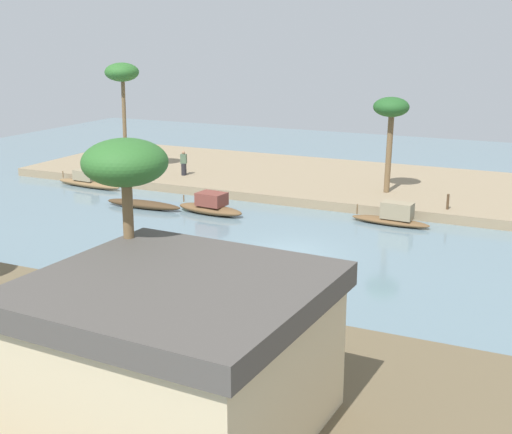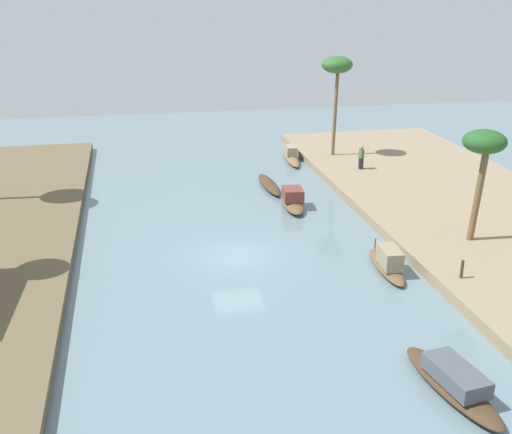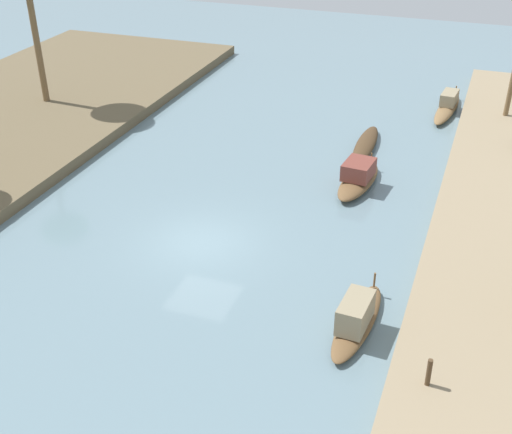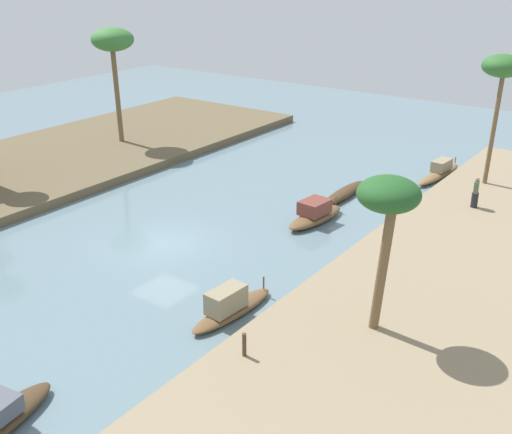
{
  "view_description": "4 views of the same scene",
  "coord_description": "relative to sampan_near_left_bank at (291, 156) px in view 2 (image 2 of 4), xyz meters",
  "views": [
    {
      "loc": [
        -11.6,
        28.23,
        9.9
      ],
      "look_at": [
        3.36,
        -3.57,
        0.42
      ],
      "focal_mm": 48.56,
      "sensor_mm": 36.0,
      "label": 1
    },
    {
      "loc": [
        -28.6,
        4.81,
        12.67
      ],
      "look_at": [
        2.58,
        -1.45,
        1.03
      ],
      "focal_mm": 44.53,
      "sensor_mm": 36.0,
      "label": 2
    },
    {
      "loc": [
        -20.56,
        -9.52,
        13.64
      ],
      "look_at": [
        1.31,
        -1.71,
        0.74
      ],
      "focal_mm": 49.26,
      "sensor_mm": 36.0,
      "label": 3
    },
    {
      "loc": [
        -19.32,
        -19.46,
        12.68
      ],
      "look_at": [
        4.49,
        -2.28,
        0.45
      ],
      "focal_mm": 43.91,
      "sensor_mm": 36.0,
      "label": 4
    }
  ],
  "objects": [
    {
      "name": "riverbank_left",
      "position": [
        -17.22,
        -7.36,
        -0.1
      ],
      "size": [
        47.93,
        13.06,
        0.54
      ],
      "primitive_type": "cube",
      "color": "#937F60",
      "rests_on": "ground"
    },
    {
      "name": "sampan_open_hull",
      "position": [
        -29.73,
        2.1,
        0.04
      ],
      "size": [
        5.1,
        1.97,
        1.03
      ],
      "rotation": [
        0.0,
        0.0,
        0.15
      ],
      "color": "#47331E",
      "rests_on": "river_water"
    },
    {
      "name": "sampan_midstream",
      "position": [
        -10.62,
        2.62,
        0.08
      ],
      "size": [
        4.23,
        1.63,
        1.22
      ],
      "rotation": [
        0.0,
        0.0,
        -0.1
      ],
      "color": "brown",
      "rests_on": "river_water"
    },
    {
      "name": "sampan_foreground",
      "position": [
        -6.49,
        3.16,
        -0.14
      ],
      "size": [
        4.88,
        1.03,
        0.47
      ],
      "rotation": [
        0.0,
        0.0,
        0.03
      ],
      "color": "#47331E",
      "rests_on": "river_water"
    },
    {
      "name": "palm_tree_left_far",
      "position": [
        -0.91,
        -3.08,
        6.66
      ],
      "size": [
        2.26,
        2.26,
        7.33
      ],
      "color": "brown",
      "rests_on": "riverbank_left"
    },
    {
      "name": "palm_tree_left_near",
      "position": [
        -18.68,
        -4.73,
        4.97
      ],
      "size": [
        2.1,
        2.1,
        5.65
      ],
      "color": "brown",
      "rests_on": "riverbank_left"
    },
    {
      "name": "mooring_post",
      "position": [
        -22.76,
        -1.91,
        0.59
      ],
      "size": [
        0.14,
        0.14,
        0.84
      ],
      "primitive_type": "cylinder",
      "color": "#4C3823",
      "rests_on": "riverbank_left"
    },
    {
      "name": "river_water",
      "position": [
        -17.22,
        7.14,
        -0.37
      ],
      "size": [
        76.92,
        76.92,
        0.0
      ],
      "primitive_type": "plane",
      "color": "slate",
      "rests_on": "ground"
    },
    {
      "name": "sampan_with_red_awning",
      "position": [
        -20.41,
        0.54,
        0.08
      ],
      "size": [
        4.31,
        1.29,
        1.25
      ],
      "rotation": [
        0.0,
        0.0,
        -0.07
      ],
      "color": "brown",
      "rests_on": "river_water"
    },
    {
      "name": "person_on_near_bank",
      "position": [
        -5.09,
        -3.74,
        0.88
      ],
      "size": [
        0.43,
        0.4,
        1.64
      ],
      "rotation": [
        0.0,
        0.0,
        0.17
      ],
      "color": "#232328",
      "rests_on": "riverbank_left"
    },
    {
      "name": "sampan_near_left_bank",
      "position": [
        0.0,
        0.0,
        0.0
      ],
      "size": [
        5.22,
        1.35,
        1.09
      ],
      "rotation": [
        0.0,
        0.0,
        -0.09
      ],
      "color": "brown",
      "rests_on": "river_water"
    }
  ]
}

